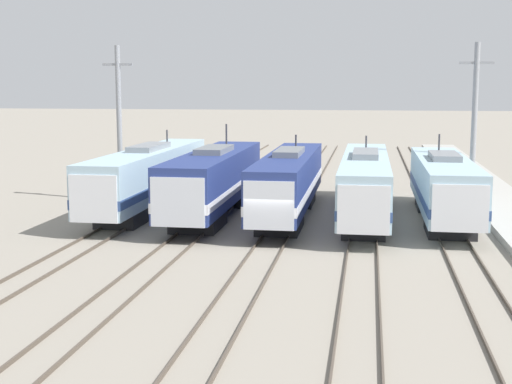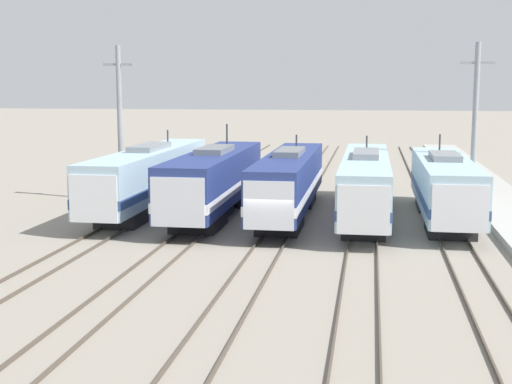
{
  "view_description": "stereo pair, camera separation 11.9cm",
  "coord_description": "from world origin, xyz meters",
  "px_view_note": "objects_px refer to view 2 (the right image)",
  "views": [
    {
      "loc": [
        4.82,
        -35.12,
        8.07
      ],
      "look_at": [
        -0.91,
        0.98,
        2.58
      ],
      "focal_mm": 50.0,
      "sensor_mm": 36.0,
      "label": 1
    },
    {
      "loc": [
        4.94,
        -35.1,
        8.07
      ],
      "look_at": [
        -0.91,
        0.98,
        2.58
      ],
      "focal_mm": 50.0,
      "sensor_mm": 36.0,
      "label": 2
    }
  ],
  "objects_px": {
    "locomotive_center": "(288,183)",
    "catenary_tower_left": "(120,122)",
    "catenary_tower_right": "(475,125)",
    "locomotive_far_left": "(147,177)",
    "locomotive_center_right": "(365,184)",
    "locomotive_far_right": "(445,187)",
    "locomotive_center_left": "(213,181)"
  },
  "relations": [
    {
      "from": "locomotive_center",
      "to": "catenary_tower_left",
      "type": "distance_m",
      "value": 13.55
    },
    {
      "from": "catenary_tower_right",
      "to": "locomotive_far_left",
      "type": "bearing_deg",
      "value": -170.43
    },
    {
      "from": "locomotive_center",
      "to": "catenary_tower_right",
      "type": "bearing_deg",
      "value": 21.64
    },
    {
      "from": "locomotive_center_right",
      "to": "locomotive_center",
      "type": "bearing_deg",
      "value": -175.32
    },
    {
      "from": "locomotive_far_right",
      "to": "catenary_tower_right",
      "type": "height_order",
      "value": "catenary_tower_right"
    },
    {
      "from": "locomotive_far_left",
      "to": "locomotive_far_right",
      "type": "bearing_deg",
      "value": -2.87
    },
    {
      "from": "locomotive_center",
      "to": "locomotive_far_left",
      "type": "bearing_deg",
      "value": 173.57
    },
    {
      "from": "locomotive_center_left",
      "to": "locomotive_center",
      "type": "height_order",
      "value": "locomotive_center_left"
    },
    {
      "from": "catenary_tower_right",
      "to": "locomotive_center_left",
      "type": "bearing_deg",
      "value": -163.58
    },
    {
      "from": "locomotive_center",
      "to": "locomotive_far_right",
      "type": "height_order",
      "value": "locomotive_far_right"
    },
    {
      "from": "locomotive_center",
      "to": "locomotive_center_right",
      "type": "height_order",
      "value": "locomotive_center"
    },
    {
      "from": "locomotive_far_left",
      "to": "locomotive_center",
      "type": "relative_size",
      "value": 1.07
    },
    {
      "from": "locomotive_center",
      "to": "locomotive_center_right",
      "type": "relative_size",
      "value": 0.93
    },
    {
      "from": "catenary_tower_left",
      "to": "locomotive_center",
      "type": "bearing_deg",
      "value": -20.28
    },
    {
      "from": "locomotive_center_right",
      "to": "catenary_tower_right",
      "type": "bearing_deg",
      "value": 31.44
    },
    {
      "from": "catenary_tower_right",
      "to": "locomotive_center",
      "type": "bearing_deg",
      "value": -158.36
    },
    {
      "from": "locomotive_far_right",
      "to": "catenary_tower_left",
      "type": "height_order",
      "value": "catenary_tower_left"
    },
    {
      "from": "locomotive_center_left",
      "to": "catenary_tower_left",
      "type": "relative_size",
      "value": 1.63
    },
    {
      "from": "locomotive_center_right",
      "to": "catenary_tower_right",
      "type": "xyz_separation_m",
      "value": [
        6.82,
        4.17,
        3.42
      ]
    },
    {
      "from": "locomotive_far_left",
      "to": "locomotive_center_left",
      "type": "relative_size",
      "value": 1.11
    },
    {
      "from": "locomotive_center_left",
      "to": "locomotive_center_right",
      "type": "height_order",
      "value": "locomotive_center_left"
    },
    {
      "from": "locomotive_center_left",
      "to": "locomotive_center",
      "type": "distance_m",
      "value": 4.65
    },
    {
      "from": "locomotive_far_left",
      "to": "catenary_tower_right",
      "type": "xyz_separation_m",
      "value": [
        20.76,
        3.5,
        3.35
      ]
    },
    {
      "from": "catenary_tower_left",
      "to": "locomotive_center_left",
      "type": "bearing_deg",
      "value": -31.78
    },
    {
      "from": "locomotive_center",
      "to": "catenary_tower_left",
      "type": "relative_size",
      "value": 1.69
    },
    {
      "from": "locomotive_far_right",
      "to": "locomotive_center_right",
      "type": "bearing_deg",
      "value": 176.73
    },
    {
      "from": "catenary_tower_right",
      "to": "locomotive_center_right",
      "type": "bearing_deg",
      "value": -148.56
    },
    {
      "from": "locomotive_center_right",
      "to": "catenary_tower_left",
      "type": "height_order",
      "value": "catenary_tower_left"
    },
    {
      "from": "locomotive_center",
      "to": "catenary_tower_right",
      "type": "relative_size",
      "value": 1.69
    },
    {
      "from": "locomotive_center_right",
      "to": "catenary_tower_right",
      "type": "relative_size",
      "value": 1.81
    },
    {
      "from": "locomotive_center_right",
      "to": "locomotive_far_right",
      "type": "height_order",
      "value": "locomotive_far_right"
    },
    {
      "from": "locomotive_center_right",
      "to": "locomotive_far_right",
      "type": "relative_size",
      "value": 1.19
    }
  ]
}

